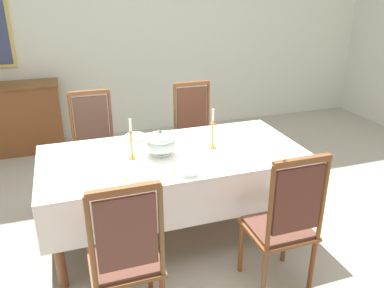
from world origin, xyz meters
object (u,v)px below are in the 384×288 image
(soup_tureen, at_px, (161,143))
(candlestick_west, at_px, (131,143))
(chair_north_b, at_px, (195,132))
(candlestick_east, at_px, (213,133))
(dining_table, at_px, (174,161))
(bowl_far_right, at_px, (167,135))
(chair_south_a, at_px, (126,256))
(chair_north_a, at_px, (95,144))
(spoon_secondary, at_px, (126,181))
(spoon_primary, at_px, (174,174))
(sideboard, at_px, (4,120))
(bowl_far_left, at_px, (135,136))
(bowl_near_right, at_px, (142,178))
(chair_south_b, at_px, (284,222))
(bowl_near_left, at_px, (188,172))

(soup_tureen, bearing_deg, candlestick_west, 180.00)
(chair_north_b, xyz_separation_m, soup_tureen, (-0.62, -0.93, 0.31))
(soup_tureen, relative_size, candlestick_east, 0.76)
(chair_north_b, relative_size, candlestick_east, 3.18)
(dining_table, relative_size, bowl_far_right, 13.85)
(chair_south_a, bearing_deg, candlestick_west, 76.29)
(chair_north_a, relative_size, spoon_secondary, 6.24)
(spoon_primary, distance_m, sideboard, 3.18)
(chair_north_a, bearing_deg, candlestick_east, 134.82)
(candlestick_west, relative_size, bowl_far_left, 1.92)
(spoon_primary, xyz_separation_m, spoon_secondary, (-0.35, 0.01, 0.00))
(candlestick_east, height_order, spoon_primary, candlestick_east)
(spoon_secondary, bearing_deg, bowl_far_right, 70.32)
(chair_north_a, xyz_separation_m, bowl_near_right, (0.22, -1.33, 0.23))
(dining_table, xyz_separation_m, chair_south_a, (-0.57, -0.92, -0.13))
(candlestick_west, bearing_deg, dining_table, 0.00)
(chair_south_b, relative_size, soup_tureen, 4.19)
(chair_north_a, bearing_deg, bowl_near_left, 112.88)
(sideboard, bearing_deg, dining_table, 123.31)
(chair_south_b, height_order, bowl_far_right, chair_south_b)
(bowl_far_left, bearing_deg, soup_tureen, -71.38)
(soup_tureen, distance_m, candlestick_west, 0.24)
(bowl_far_left, bearing_deg, chair_south_a, -103.74)
(chair_south_b, bearing_deg, spoon_primary, 139.24)
(dining_table, distance_m, bowl_far_right, 0.39)
(chair_north_a, distance_m, chair_south_b, 2.15)
(spoon_primary, bearing_deg, chair_south_a, -123.12)
(spoon_secondary, distance_m, sideboard, 3.02)
(bowl_far_right, distance_m, sideboard, 2.63)
(chair_north_b, relative_size, bowl_far_left, 6.29)
(chair_south_b, relative_size, candlestick_west, 3.29)
(dining_table, height_order, chair_north_b, chair_north_b)
(chair_south_b, distance_m, spoon_primary, 0.85)
(soup_tureen, height_order, bowl_near_left, soup_tureen)
(soup_tureen, distance_m, sideboard, 2.85)
(soup_tureen, height_order, candlestick_west, candlestick_west)
(chair_south_b, bearing_deg, candlestick_west, 132.97)
(chair_south_b, distance_m, sideboard, 3.94)
(chair_north_a, distance_m, bowl_far_right, 0.86)
(bowl_near_right, height_order, spoon_primary, bowl_near_right)
(candlestick_east, relative_size, bowl_near_left, 2.32)
(candlestick_west, relative_size, sideboard, 0.23)
(chair_south_b, relative_size, bowl_near_left, 7.38)
(dining_table, distance_m, bowl_far_left, 0.49)
(spoon_primary, height_order, sideboard, sideboard)
(chair_south_b, bearing_deg, sideboard, 122.18)
(soup_tureen, relative_size, bowl_near_left, 1.76)
(soup_tureen, bearing_deg, sideboard, 121.46)
(candlestick_east, distance_m, spoon_primary, 0.61)
(chair_north_a, height_order, sideboard, chair_north_a)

